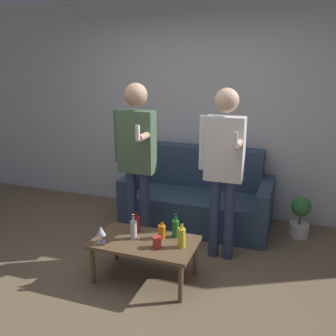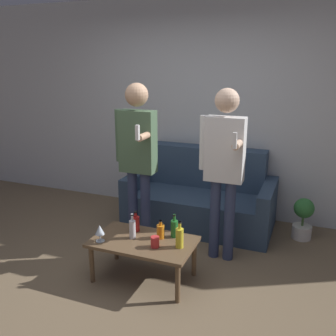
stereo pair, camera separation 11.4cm
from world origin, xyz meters
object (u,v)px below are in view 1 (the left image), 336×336
at_px(coffee_table, 145,245).
at_px(bottle_orange, 175,228).
at_px(person_standing_left, 137,151).
at_px(couch, 199,198).
at_px(person_standing_right, 224,159).

xyz_separation_m(coffee_table, bottle_orange, (0.23, 0.17, 0.13)).
height_order(bottle_orange, person_standing_left, person_standing_left).
height_order(couch, coffee_table, couch).
relative_size(coffee_table, person_standing_left, 0.53).
relative_size(bottle_orange, person_standing_left, 0.13).
relative_size(couch, person_standing_left, 1.00).
height_order(couch, person_standing_right, person_standing_right).
bearing_deg(person_standing_right, couch, 120.14).
bearing_deg(coffee_table, bottle_orange, 35.43).
height_order(couch, person_standing_left, person_standing_left).
xyz_separation_m(couch, person_standing_left, (-0.44, -0.82, 0.74)).
bearing_deg(person_standing_right, person_standing_left, -175.10).
distance_m(person_standing_left, person_standing_right, 0.88).
height_order(bottle_orange, person_standing_right, person_standing_right).
height_order(coffee_table, person_standing_right, person_standing_right).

